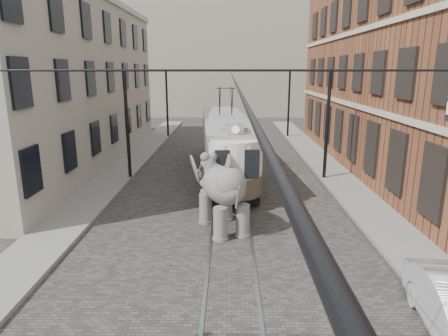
{
  "coord_description": "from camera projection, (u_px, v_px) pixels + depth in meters",
  "views": [
    {
      "loc": [
        -0.08,
        -15.04,
        5.96
      ],
      "look_at": [
        -0.28,
        0.28,
        2.1
      ],
      "focal_mm": 31.42,
      "sensor_mm": 36.0,
      "label": 1
    }
  ],
  "objects": [
    {
      "name": "tram",
      "position": [
        226.0,
        131.0,
        22.74
      ],
      "size": [
        3.57,
        12.72,
        4.98
      ],
      "primitive_type": null,
      "rotation": [
        0.0,
        0.0,
        0.08
      ],
      "color": "beige",
      "rests_on": "ground"
    },
    {
      "name": "tram_rails",
      "position": [
        231.0,
        219.0,
        16.03
      ],
      "size": [
        1.54,
        80.0,
        0.02
      ],
      "primitive_type": null,
      "color": "slate",
      "rests_on": "ground"
    },
    {
      "name": "stucco_building",
      "position": [
        56.0,
        85.0,
        24.65
      ],
      "size": [
        7.0,
        24.0,
        10.0
      ],
      "primitive_type": "cube",
      "color": "gray",
      "rests_on": "ground"
    },
    {
      "name": "distant_block",
      "position": [
        230.0,
        62.0,
        53.11
      ],
      "size": [
        28.0,
        10.0,
        14.0
      ],
      "primitive_type": "cube",
      "color": "gray",
      "rests_on": "ground"
    },
    {
      "name": "brick_building",
      "position": [
        416.0,
        69.0,
        23.16
      ],
      "size": [
        8.0,
        26.0,
        12.0
      ],
      "primitive_type": "cube",
      "color": "brown",
      "rests_on": "ground"
    },
    {
      "name": "sidewalk_left",
      "position": [
        73.0,
        217.0,
        16.1
      ],
      "size": [
        2.0,
        60.0,
        0.15
      ],
      "primitive_type": "cube",
      "color": "slate",
      "rests_on": "ground"
    },
    {
      "name": "ground",
      "position": [
        231.0,
        219.0,
        16.03
      ],
      "size": [
        120.0,
        120.0,
        0.0
      ],
      "primitive_type": "plane",
      "color": "#44413F"
    },
    {
      "name": "elephant",
      "position": [
        223.0,
        195.0,
        14.74
      ],
      "size": [
        3.88,
        5.02,
        2.71
      ],
      "primitive_type": null,
      "rotation": [
        0.0,
        0.0,
        0.37
      ],
      "color": "#615E5A",
      "rests_on": "ground"
    },
    {
      "name": "catenary",
      "position": [
        227.0,
        129.0,
        20.15
      ],
      "size": [
        11.0,
        30.2,
        6.0
      ],
      "primitive_type": null,
      "color": "black",
      "rests_on": "ground"
    },
    {
      "name": "sidewalk_right",
      "position": [
        378.0,
        218.0,
        15.94
      ],
      "size": [
        2.0,
        60.0,
        0.15
      ],
      "primitive_type": "cube",
      "color": "slate",
      "rests_on": "ground"
    }
  ]
}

